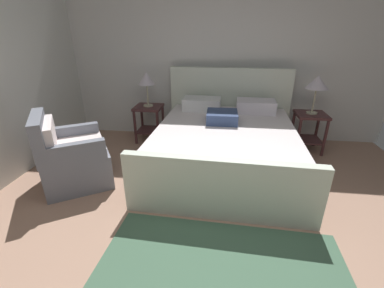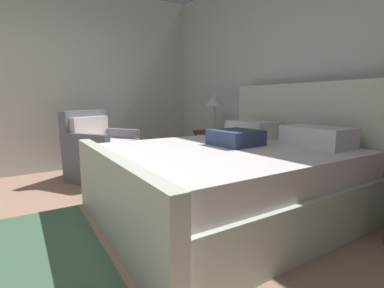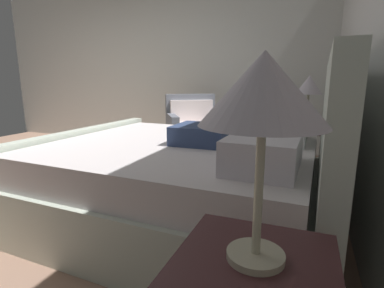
% 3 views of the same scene
% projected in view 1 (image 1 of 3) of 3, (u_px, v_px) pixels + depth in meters
% --- Properties ---
extents(ground_plane, '(5.13, 6.00, 0.02)m').
position_uv_depth(ground_plane, '(213.00, 284.00, 1.92)').
color(ground_plane, '#A47D67').
extents(wall_back, '(5.25, 0.12, 2.71)m').
position_uv_depth(wall_back, '(225.00, 57.00, 4.16)').
color(wall_back, silver).
rests_on(wall_back, ground).
extents(bed, '(2.00, 2.23, 1.21)m').
position_uv_depth(bed, '(225.00, 143.00, 3.44)').
color(bed, silver).
rests_on(bed, ground).
extents(nightstand_right, '(0.44, 0.44, 0.60)m').
position_uv_depth(nightstand_right, '(309.00, 126.00, 3.92)').
color(nightstand_right, '#4A2829').
rests_on(nightstand_right, ground).
extents(table_lamp_right, '(0.32, 0.32, 0.56)m').
position_uv_depth(table_lamp_right, '(317.00, 83.00, 3.66)').
color(table_lamp_right, '#B7B293').
rests_on(table_lamp_right, nightstand_right).
extents(nightstand_left, '(0.44, 0.44, 0.60)m').
position_uv_depth(nightstand_left, '(149.00, 117.00, 4.31)').
color(nightstand_left, '#4A2829').
rests_on(nightstand_left, ground).
extents(table_lamp_left, '(0.26, 0.26, 0.54)m').
position_uv_depth(table_lamp_left, '(147.00, 80.00, 4.06)').
color(table_lamp_left, '#B7B293').
rests_on(table_lamp_left, nightstand_left).
extents(armchair, '(1.00, 1.00, 0.90)m').
position_uv_depth(armchair, '(71.00, 157.00, 3.06)').
color(armchair, slate).
rests_on(armchair, ground).
extents(area_rug, '(2.02, 1.22, 0.01)m').
position_uv_depth(area_rug, '(221.00, 274.00, 1.98)').
color(area_rug, '#40614A').
rests_on(area_rug, ground).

